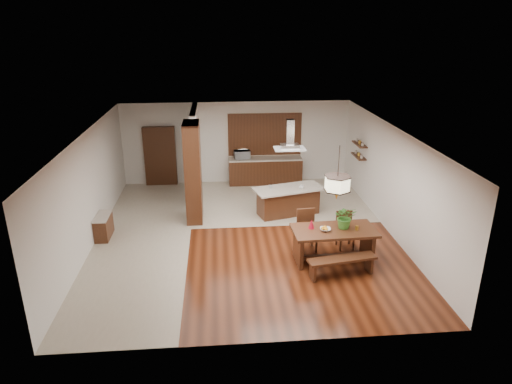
{
  "coord_description": "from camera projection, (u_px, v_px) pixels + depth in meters",
  "views": [
    {
      "loc": [
        -0.69,
        -11.29,
        5.5
      ],
      "look_at": [
        0.3,
        0.0,
        1.25
      ],
      "focal_mm": 32.0,
      "sensor_mm": 36.0,
      "label": 1
    }
  ],
  "objects": [
    {
      "name": "hallway_doorway",
      "position": [
        160.0,
        156.0,
        16.03
      ],
      "size": [
        1.1,
        0.2,
        2.1
      ],
      "primitive_type": "cube",
      "color": "black",
      "rests_on": "ground"
    },
    {
      "name": "soffit_band",
      "position": [
        244.0,
        132.0,
        11.5
      ],
      "size": [
        8.0,
        9.0,
        0.02
      ],
      "primitive_type": "cube",
      "color": "#411D10",
      "rests_on": "room_shell"
    },
    {
      "name": "room_shell",
      "position": [
        244.0,
        163.0,
        11.79
      ],
      "size": [
        9.0,
        9.04,
        2.92
      ],
      "color": "#3B180A",
      "rests_on": "ground"
    },
    {
      "name": "dining_chair_left",
      "position": [
        308.0,
        231.0,
        11.53
      ],
      "size": [
        0.51,
        0.51,
        1.06
      ],
      "primitive_type": null,
      "rotation": [
        0.0,
        0.0,
        0.09
      ],
      "color": "black",
      "rests_on": "ground"
    },
    {
      "name": "microwave",
      "position": [
        242.0,
        155.0,
        16.05
      ],
      "size": [
        0.59,
        0.44,
        0.3
      ],
      "primitive_type": "imported",
      "rotation": [
        0.0,
        0.0,
        0.16
      ],
      "color": "silver",
      "rests_on": "rear_counter"
    },
    {
      "name": "fruit_bowl",
      "position": [
        325.0,
        229.0,
        10.84
      ],
      "size": [
        0.29,
        0.29,
        0.06
      ],
      "primitive_type": "imported",
      "rotation": [
        0.0,
        0.0,
        -0.15
      ],
      "color": "#BFB4A7",
      "rests_on": "dining_table"
    },
    {
      "name": "pendant_lantern",
      "position": [
        338.0,
        173.0,
        10.41
      ],
      "size": [
        0.64,
        0.64,
        1.31
      ],
      "primitive_type": null,
      "color": "beige",
      "rests_on": "room_shell"
    },
    {
      "name": "tile_kitchen",
      "position": [
        278.0,
        200.0,
        14.95
      ],
      "size": [
        5.5,
        4.0,
        0.01
      ],
      "primitive_type": "cube",
      "color": "#BCB19C",
      "rests_on": "ground"
    },
    {
      "name": "partition_pier",
      "position": [
        193.0,
        173.0,
        13.01
      ],
      "size": [
        0.45,
        1.0,
        2.9
      ],
      "primitive_type": "cube",
      "color": "black",
      "rests_on": "ground"
    },
    {
      "name": "gold_ornament",
      "position": [
        357.0,
        228.0,
        10.86
      ],
      "size": [
        0.08,
        0.08,
        0.11
      ],
      "primitive_type": "cylinder",
      "rotation": [
        0.0,
        0.0,
        -0.01
      ],
      "color": "gold",
      "rests_on": "dining_table"
    },
    {
      "name": "dining_table",
      "position": [
        334.0,
        238.0,
        10.99
      ],
      "size": [
        2.03,
        1.07,
        0.83
      ],
      "rotation": [
        0.0,
        0.0,
        0.04
      ],
      "color": "black",
      "rests_on": "ground"
    },
    {
      "name": "dining_chair_right",
      "position": [
        346.0,
        231.0,
        11.66
      ],
      "size": [
        0.44,
        0.44,
        0.96
      ],
      "primitive_type": null,
      "rotation": [
        0.0,
        0.0,
        0.05
      ],
      "color": "black",
      "rests_on": "ground"
    },
    {
      "name": "napkin_cone",
      "position": [
        311.0,
        224.0,
        10.93
      ],
      "size": [
        0.17,
        0.17,
        0.23
      ],
      "primitive_type": "cone",
      "rotation": [
        0.0,
        0.0,
        0.19
      ],
      "color": "#A10B20",
      "rests_on": "dining_table"
    },
    {
      "name": "tile_hallway",
      "position": [
        143.0,
        239.0,
        12.29
      ],
      "size": [
        2.5,
        9.0,
        0.01
      ],
      "primitive_type": "cube",
      "color": "#BCB19C",
      "rests_on": "ground"
    },
    {
      "name": "partition_stub",
      "position": [
        196.0,
        153.0,
        14.97
      ],
      "size": [
        0.18,
        2.4,
        2.9
      ],
      "primitive_type": "cube",
      "color": "silver",
      "rests_on": "ground"
    },
    {
      "name": "foliage_plant",
      "position": [
        345.0,
        217.0,
        10.88
      ],
      "size": [
        0.57,
        0.51,
        0.58
      ],
      "primitive_type": "imported",
      "rotation": [
        0.0,
        0.0,
        -0.11
      ],
      "color": "#377326",
      "rests_on": "dining_table"
    },
    {
      "name": "range_hood",
      "position": [
        290.0,
        135.0,
        13.02
      ],
      "size": [
        0.9,
        0.55,
        0.87
      ],
      "primitive_type": null,
      "color": "silver",
      "rests_on": "room_shell"
    },
    {
      "name": "shelf_lower",
      "position": [
        359.0,
        156.0,
        14.77
      ],
      "size": [
        0.26,
        0.9,
        0.04
      ],
      "primitive_type": "cube",
      "color": "black",
      "rests_on": "room_shell"
    },
    {
      "name": "kitchen_window",
      "position": [
        265.0,
        134.0,
        16.14
      ],
      "size": [
        2.6,
        0.08,
        1.5
      ],
      "primitive_type": "cube",
      "color": "#A66532",
      "rests_on": "room_shell"
    },
    {
      "name": "island_cup",
      "position": [
        302.0,
        187.0,
        13.48
      ],
      "size": [
        0.14,
        0.14,
        0.1
      ],
      "primitive_type": "imported",
      "rotation": [
        0.0,
        0.0,
        -0.11
      ],
      "color": "silver",
      "rests_on": "kitchen_island"
    },
    {
      "name": "rear_counter",
      "position": [
        265.0,
        171.0,
        16.35
      ],
      "size": [
        2.6,
        0.62,
        0.95
      ],
      "color": "black",
      "rests_on": "ground"
    },
    {
      "name": "dining_bench",
      "position": [
        342.0,
        267.0,
        10.45
      ],
      "size": [
        1.64,
        0.61,
        0.45
      ],
      "primitive_type": null,
      "rotation": [
        0.0,
        0.0,
        0.17
      ],
      "color": "black",
      "rests_on": "ground"
    },
    {
      "name": "shelf_upper",
      "position": [
        360.0,
        144.0,
        14.63
      ],
      "size": [
        0.26,
        0.9,
        0.04
      ],
      "primitive_type": "cube",
      "color": "black",
      "rests_on": "room_shell"
    },
    {
      "name": "hallway_console",
      "position": [
        104.0,
        227.0,
        12.28
      ],
      "size": [
        0.37,
        0.88,
        0.63
      ],
      "primitive_type": "cube",
      "color": "black",
      "rests_on": "ground"
    },
    {
      "name": "kitchen_island",
      "position": [
        288.0,
        201.0,
        13.73
      ],
      "size": [
        2.22,
        1.4,
        0.85
      ],
      "rotation": [
        0.0,
        0.0,
        0.26
      ],
      "color": "black",
      "rests_on": "ground"
    }
  ]
}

